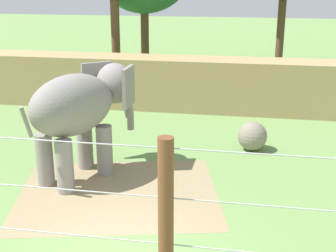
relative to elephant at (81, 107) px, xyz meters
The scene contains 5 objects.
dirt_patch 2.64m from the elephant, 37.06° to the right, with size 5.34×4.42×0.01m, color #937F5B.
embankment_wall 8.09m from the elephant, 76.20° to the left, with size 36.00×1.80×2.24m, color tan.
elephant is the anchor object (origin of this frame).
enrichment_ball 5.92m from the elephant, 31.88° to the left, with size 0.98×0.98×0.98m, color gray.
cable_fence 6.80m from the elephant, 74.08° to the right, with size 11.52×0.22×3.66m.
Camera 1 is at (2.76, -8.20, 5.65)m, focal length 50.05 mm.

